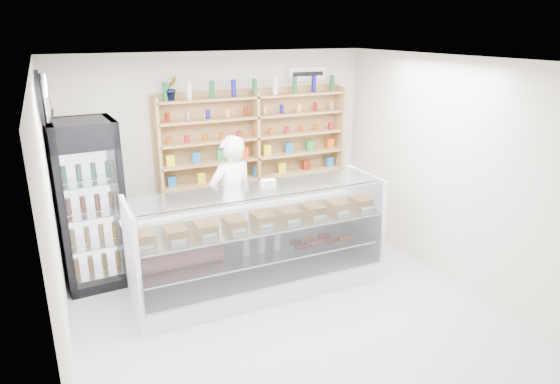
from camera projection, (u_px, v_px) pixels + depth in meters
name	position (u px, v px, depth m)	size (l,w,h in m)	color
room	(298.00, 205.00, 5.03)	(5.00, 5.00, 5.00)	#B8B8BD
display_counter	(259.00, 262.00, 6.13)	(3.05, 0.91, 1.33)	white
shop_worker	(232.00, 201.00, 6.66)	(0.65, 0.43, 1.79)	white
drinks_cooler	(90.00, 204.00, 6.09)	(0.80, 0.78, 2.09)	black
wall_shelving	(256.00, 138.00, 7.18)	(2.84, 0.28, 1.33)	#A6804E
potted_plant	(171.00, 88.00, 6.47)	(0.18, 0.14, 0.32)	#1E6626
security_mirror	(45.00, 98.00, 4.86)	(0.15, 0.50, 0.50)	silver
wall_sign	(308.00, 74.00, 7.38)	(0.62, 0.03, 0.20)	white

